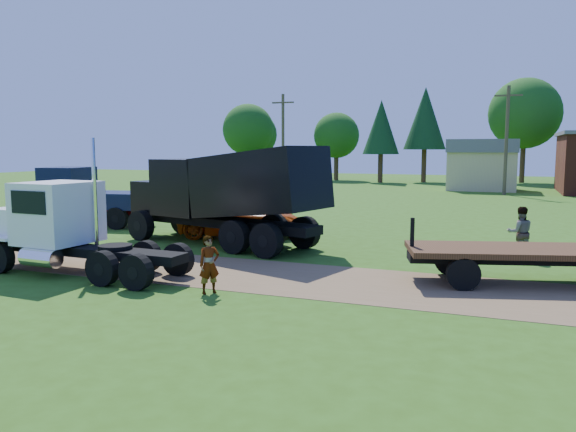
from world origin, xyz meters
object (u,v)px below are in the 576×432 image
(orange_pickup, at_px, (242,219))
(white_semi_tractor, at_px, (60,226))
(black_dump_truck, at_px, (227,191))
(flatbed_trailer, at_px, (538,256))
(spectator_a, at_px, (209,265))
(navy_truck, at_px, (79,196))

(orange_pickup, bearing_deg, white_semi_tractor, 144.70)
(black_dump_truck, distance_m, flatbed_trailer, 11.60)
(spectator_a, bearing_deg, flatbed_trailer, -20.62)
(white_semi_tractor, bearing_deg, navy_truck, 131.37)
(white_semi_tractor, relative_size, navy_truck, 1.02)
(white_semi_tractor, relative_size, orange_pickup, 1.25)
(orange_pickup, bearing_deg, spectator_a, 179.55)
(orange_pickup, xyz_separation_m, flatbed_trailer, (11.77, -4.95, 0.02))
(flatbed_trailer, height_order, spectator_a, flatbed_trailer)
(white_semi_tractor, bearing_deg, orange_pickup, 78.76)
(black_dump_truck, distance_m, orange_pickup, 2.83)
(black_dump_truck, height_order, flatbed_trailer, black_dump_truck)
(orange_pickup, height_order, spectator_a, spectator_a)
(flatbed_trailer, bearing_deg, orange_pickup, 141.14)
(navy_truck, relative_size, spectator_a, 4.42)
(black_dump_truck, distance_m, spectator_a, 7.64)
(navy_truck, xyz_separation_m, flatbed_trailer, (20.94, -5.14, -0.70))
(black_dump_truck, height_order, navy_truck, black_dump_truck)
(black_dump_truck, xyz_separation_m, spectator_a, (3.02, -6.88, -1.39))
(white_semi_tractor, xyz_separation_m, flatbed_trailer, (13.90, 3.64, -0.63))
(white_semi_tractor, height_order, flatbed_trailer, white_semi_tractor)
(white_semi_tractor, xyz_separation_m, orange_pickup, (2.13, 8.59, -0.65))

